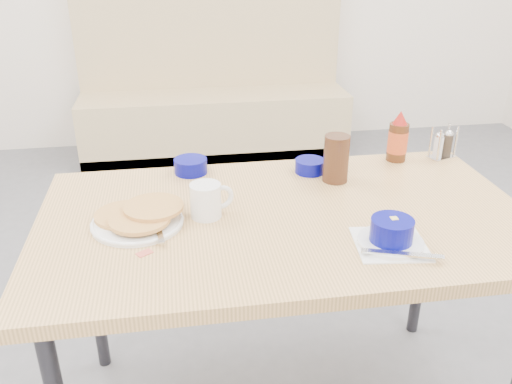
{
  "coord_description": "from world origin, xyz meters",
  "views": [
    {
      "loc": [
        -0.3,
        -1.09,
        1.49
      ],
      "look_at": [
        -0.08,
        0.28,
        0.82
      ],
      "focal_mm": 38.0,
      "sensor_mm": 36.0,
      "label": 1
    }
  ],
  "objects": [
    {
      "name": "coffee_mug",
      "position": [
        -0.22,
        0.27,
        0.81
      ],
      "size": [
        0.13,
        0.09,
        0.1
      ],
      "rotation": [
        0.0,
        0.0,
        0.27
      ],
      "color": "white",
      "rests_on": "dining_table"
    },
    {
      "name": "creamer_bowl",
      "position": [
        -0.25,
        0.59,
        0.78
      ],
      "size": [
        0.11,
        0.11,
        0.05
      ],
      "rotation": [
        0.0,
        0.0,
        0.27
      ],
      "color": "#050775",
      "rests_on": "dining_table"
    },
    {
      "name": "dining_table",
      "position": [
        0.0,
        0.25,
        0.7
      ],
      "size": [
        1.4,
        0.8,
        0.76
      ],
      "color": "#DEAB66",
      "rests_on": "ground"
    },
    {
      "name": "pancake_plate",
      "position": [
        -0.41,
        0.26,
        0.78
      ],
      "size": [
        0.25,
        0.26,
        0.04
      ],
      "rotation": [
        0.0,
        0.0,
        -0.2
      ],
      "color": "white",
      "rests_on": "dining_table"
    },
    {
      "name": "grits_setting",
      "position": [
        0.23,
        0.04,
        0.79
      ],
      "size": [
        0.2,
        0.21,
        0.08
      ],
      "rotation": [
        0.0,
        0.0,
        -0.11
      ],
      "color": "white",
      "rests_on": "dining_table"
    },
    {
      "name": "syrup_bottle",
      "position": [
        0.47,
        0.59,
        0.84
      ],
      "size": [
        0.07,
        0.07,
        0.18
      ],
      "rotation": [
        0.0,
        0.0,
        -0.35
      ],
      "color": "#47230F",
      "rests_on": "dining_table"
    },
    {
      "name": "condiment_caddy",
      "position": [
        0.64,
        0.59,
        0.8
      ],
      "size": [
        0.11,
        0.08,
        0.12
      ],
      "rotation": [
        0.0,
        0.0,
        0.33
      ],
      "color": "silver",
      "rests_on": "dining_table"
    },
    {
      "name": "booth_bench",
      "position": [
        0.0,
        2.78,
        0.35
      ],
      "size": [
        1.9,
        0.56,
        1.22
      ],
      "color": "tan",
      "rests_on": "ground"
    },
    {
      "name": "butter_bowl",
      "position": [
        0.14,
        0.53,
        0.78
      ],
      "size": [
        0.1,
        0.1,
        0.04
      ],
      "rotation": [
        0.0,
        0.0,
        -0.16
      ],
      "color": "#050775",
      "rests_on": "dining_table"
    },
    {
      "name": "sugar_wrapper",
      "position": [
        -0.39,
        0.1,
        0.76
      ],
      "size": [
        0.05,
        0.04,
        0.0
      ],
      "primitive_type": "cube",
      "rotation": [
        0.0,
        0.0,
        0.57
      ],
      "color": "#CE5444",
      "rests_on": "dining_table"
    },
    {
      "name": "amber_tumbler",
      "position": [
        0.21,
        0.45,
        0.84
      ],
      "size": [
        0.1,
        0.1,
        0.15
      ],
      "primitive_type": "cylinder",
      "rotation": [
        0.0,
        0.0,
        0.25
      ],
      "color": "#3D2213",
      "rests_on": "dining_table"
    }
  ]
}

